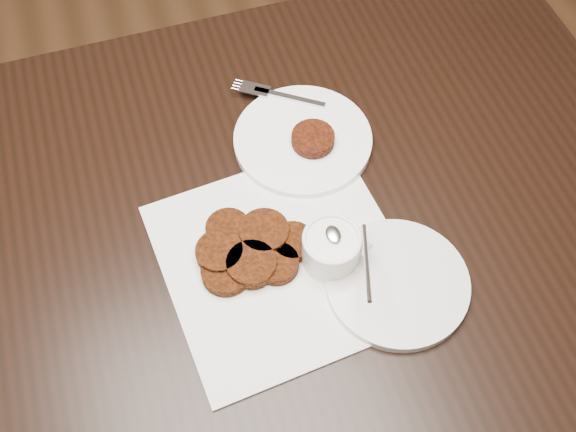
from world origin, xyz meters
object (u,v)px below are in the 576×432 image
(plate_with_patty, at_px, (303,137))
(napkin, at_px, (283,260))
(plate_empty, at_px, (397,283))
(table, at_px, (246,326))
(sauce_ramekin, at_px, (332,238))

(plate_with_patty, bearing_deg, napkin, -115.99)
(napkin, xyz_separation_m, plate_with_patty, (0.09, 0.19, 0.01))
(plate_empty, bearing_deg, plate_with_patty, 99.06)
(table, xyz_separation_m, napkin, (0.05, -0.08, 0.38))
(plate_empty, bearing_deg, table, 139.11)
(napkin, relative_size, sauce_ramekin, 2.86)
(table, bearing_deg, plate_empty, -40.89)
(table, bearing_deg, plate_with_patty, 37.44)
(table, distance_m, napkin, 0.39)
(napkin, bearing_deg, plate_with_patty, 64.01)
(plate_with_patty, xyz_separation_m, plate_empty, (0.04, -0.28, -0.01))
(table, height_order, plate_with_patty, plate_with_patty)
(table, xyz_separation_m, plate_empty, (0.19, -0.17, 0.38))
(napkin, distance_m, plate_with_patty, 0.22)
(table, relative_size, sauce_ramekin, 11.82)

